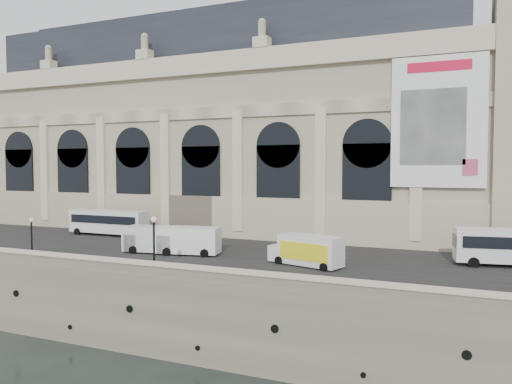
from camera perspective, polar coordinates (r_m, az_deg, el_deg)
ground at (r=43.02m, az=-16.36°, el=-17.01°), size 260.00×260.00×0.00m
quay at (r=71.94m, az=1.72°, el=-6.31°), size 160.00×70.00×6.00m
street at (r=52.71m, az=-6.68°, el=-6.42°), size 160.00×24.00×0.06m
parapet at (r=41.70m, az=-15.97°, el=-8.20°), size 160.00×1.40×1.21m
museum at (r=69.86m, az=-4.12°, el=7.17°), size 69.00×18.70×29.10m
bus_left at (r=64.33m, az=-16.51°, el=-3.26°), size 10.67×2.52×3.14m
van_b at (r=50.68m, az=-11.81°, el=-5.32°), size 6.24×3.12×2.67m
van_c at (r=49.09m, az=-8.05°, el=-5.52°), size 6.43×3.45×2.71m
box_truck at (r=43.40m, az=5.80°, el=-6.67°), size 6.98×3.96×2.69m
lamp_left at (r=50.37m, az=-24.26°, el=-4.91°), size 0.40×0.40×3.89m
lamp_right at (r=41.23m, az=-11.58°, el=-5.95°), size 0.46×0.46×4.55m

